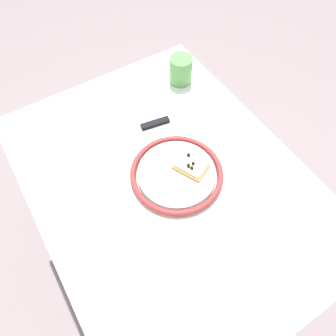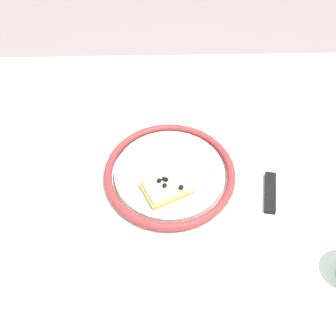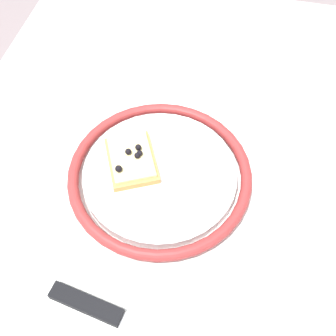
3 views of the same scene
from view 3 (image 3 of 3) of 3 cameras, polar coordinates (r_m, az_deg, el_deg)
name	(u,v)px [view 3 (image 3 of 3)]	position (r m, az deg, el deg)	size (l,w,h in m)	color
ground_plane	(173,316)	(1.25, 0.63, -19.80)	(6.00, 6.00, 0.00)	gray
dining_table	(176,217)	(0.66, 1.12, -6.77)	(0.93, 0.70, 0.72)	white
plate	(160,174)	(0.57, -1.13, -0.90)	(0.26, 0.26, 0.02)	white
pizza_slice_near	(131,159)	(0.57, -5.09, 1.21)	(0.10, 0.09, 0.03)	tan
knife	(112,315)	(0.51, -7.82, -19.49)	(0.06, 0.24, 0.01)	silver
fork	(188,80)	(0.70, 2.74, 12.09)	(0.07, 0.20, 0.00)	#B8B8B8
napkin	(223,11)	(0.85, 7.68, 20.74)	(0.14, 0.12, 0.00)	white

